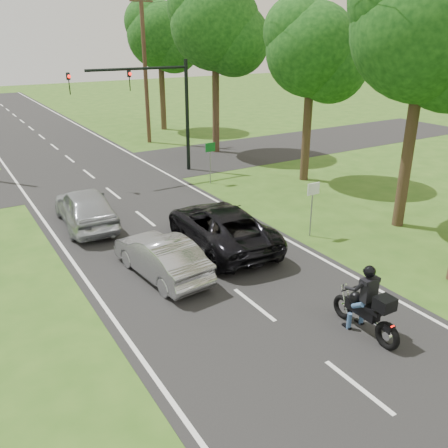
{
  "coord_description": "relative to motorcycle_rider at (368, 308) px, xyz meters",
  "views": [
    {
      "loc": [
        -6.88,
        -9.56,
        7.22
      ],
      "look_at": [
        0.83,
        3.0,
        1.3
      ],
      "focal_mm": 38.0,
      "sensor_mm": 36.0,
      "label": 1
    }
  ],
  "objects": [
    {
      "name": "traffic_signal",
      "position": [
        1.68,
        16.64,
        3.37
      ],
      "size": [
        6.38,
        0.44,
        6.0
      ],
      "color": "black",
      "rests_on": "ground"
    },
    {
      "name": "tree_row_d",
      "position": [
        7.45,
        19.4,
        6.67
      ],
      "size": [
        5.76,
        5.58,
        10.45
      ],
      "color": "#332316",
      "rests_on": "ground"
    },
    {
      "name": "dark_suv",
      "position": [
        -0.36,
        6.64,
        0.01
      ],
      "size": [
        2.95,
        5.64,
        1.51
      ],
      "primitive_type": "imported",
      "rotation": [
        0.0,
        0.0,
        3.06
      ],
      "color": "black",
      "rests_on": "road"
    },
    {
      "name": "motorcycle_rider",
      "position": [
        0.0,
        0.0,
        0.0
      ],
      "size": [
        0.64,
        2.25,
        1.94
      ],
      "rotation": [
        0.0,
        0.0,
        -0.02
      ],
      "color": "black",
      "rests_on": "ground"
    },
    {
      "name": "tree_row_e",
      "position": [
        7.82,
        28.42,
        6.07
      ],
      "size": [
        5.28,
        5.12,
        9.61
      ],
      "color": "#332316",
      "rests_on": "ground"
    },
    {
      "name": "sign_white",
      "position": [
        3.04,
        5.62,
        0.83
      ],
      "size": [
        0.55,
        0.07,
        2.12
      ],
      "color": "slate",
      "rests_on": "ground"
    },
    {
      "name": "tree_row_b",
      "position": [
        7.14,
        4.41,
        6.37
      ],
      "size": [
        5.6,
        5.43,
        10.06
      ],
      "color": "#332316",
      "rests_on": "ground"
    },
    {
      "name": "utility_pole_far",
      "position": [
        4.54,
        24.64,
        4.32
      ],
      "size": [
        1.6,
        0.28,
        10.0
      ],
      "color": "#523525",
      "rests_on": "ground"
    },
    {
      "name": "silver_sedan",
      "position": [
        -3.16,
        5.65,
        -0.08
      ],
      "size": [
        1.82,
        4.17,
        1.33
      ],
      "primitive_type": "imported",
      "rotation": [
        0.0,
        0.0,
        3.24
      ],
      "color": "#9E9FA3",
      "rests_on": "road"
    },
    {
      "name": "tree_row_c",
      "position": [
        8.09,
        11.44,
        5.47
      ],
      "size": [
        4.8,
        4.65,
        8.76
      ],
      "color": "#332316",
      "rests_on": "ground"
    },
    {
      "name": "cross_road",
      "position": [
        -1.66,
        18.64,
        -0.76
      ],
      "size": [
        60.0,
        7.0,
        0.01
      ],
      "primitive_type": "cube",
      "color": "black",
      "rests_on": "ground"
    },
    {
      "name": "ground",
      "position": [
        -1.66,
        2.64,
        -0.76
      ],
      "size": [
        140.0,
        140.0,
        0.0
      ],
      "primitive_type": "plane",
      "color": "#2E5317",
      "rests_on": "ground"
    },
    {
      "name": "sign_green",
      "position": [
        3.24,
        13.62,
        0.83
      ],
      "size": [
        0.55,
        0.07,
        2.12
      ],
      "color": "slate",
      "rests_on": "ground"
    },
    {
      "name": "silver_suv",
      "position": [
        -3.96,
        11.16,
        0.04
      ],
      "size": [
        2.14,
        4.73,
        1.58
      ],
      "primitive_type": "imported",
      "rotation": [
        0.0,
        0.0,
        3.08
      ],
      "color": "#AEB2B7",
      "rests_on": "road"
    },
    {
      "name": "road",
      "position": [
        -1.66,
        12.64,
        -0.76
      ],
      "size": [
        8.0,
        100.0,
        0.01
      ],
      "primitive_type": "cube",
      "color": "black",
      "rests_on": "ground"
    }
  ]
}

